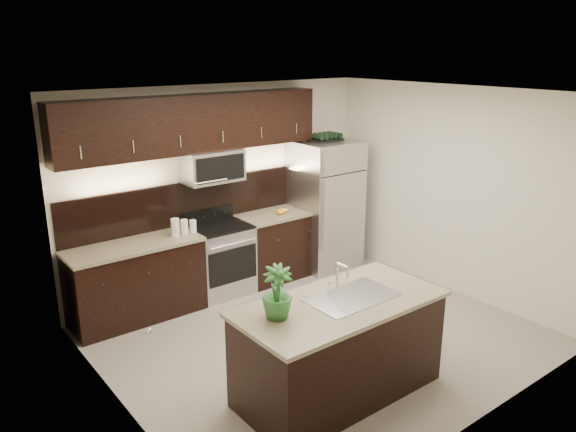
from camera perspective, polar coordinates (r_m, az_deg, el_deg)
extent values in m
plane|color=gray|center=(6.53, 3.07, -12.05)|extent=(4.50, 4.50, 0.00)
cube|color=beige|center=(7.56, -6.73, 2.95)|extent=(4.50, 0.02, 2.70)
cube|color=beige|center=(4.77, 19.33, -6.39)|extent=(4.50, 0.02, 2.70)
cube|color=beige|center=(4.90, -17.12, -5.52)|extent=(0.02, 4.00, 2.70)
cube|color=beige|center=(7.61, 16.19, 2.49)|extent=(0.02, 4.00, 2.70)
cube|color=white|center=(5.73, 3.50, 12.30)|extent=(4.50, 4.00, 0.02)
cube|color=silver|center=(4.38, -12.58, -12.89)|extent=(0.04, 0.80, 2.02)
sphere|color=silver|center=(4.66, -13.97, -11.25)|extent=(0.06, 0.06, 0.06)
cube|color=black|center=(5.48, -20.11, -0.10)|extent=(0.01, 0.32, 0.46)
cube|color=white|center=(5.48, -20.08, -0.10)|extent=(0.00, 0.24, 0.36)
cube|color=black|center=(6.98, -15.15, -6.55)|extent=(1.57, 0.62, 0.90)
cube|color=black|center=(7.95, -0.96, -3.01)|extent=(1.16, 0.62, 0.90)
cube|color=#B2B2B7|center=(7.45, -6.89, -4.53)|extent=(0.76, 0.62, 0.90)
cube|color=black|center=(7.30, -7.02, -1.12)|extent=(0.76, 0.60, 0.03)
cube|color=tan|center=(6.81, -15.45, -2.91)|extent=(1.59, 0.65, 0.04)
cube|color=tan|center=(7.80, -0.98, 0.24)|extent=(1.18, 0.65, 0.04)
cube|color=black|center=(7.36, -9.66, 1.40)|extent=(3.49, 0.02, 0.56)
cube|color=#B2B2B7|center=(7.19, -7.70, 5.06)|extent=(0.76, 0.40, 0.40)
cube|color=black|center=(7.03, -9.48, 9.26)|extent=(3.49, 0.33, 0.70)
cube|color=black|center=(5.38, 5.18, -13.36)|extent=(1.90, 0.90, 0.90)
cube|color=tan|center=(5.16, 5.32, -8.85)|extent=(1.96, 0.96, 0.04)
cube|color=silver|center=(5.25, 6.54, -8.14)|extent=(0.84, 0.50, 0.01)
cylinder|color=silver|center=(5.34, 5.00, -6.29)|extent=(0.03, 0.03, 0.24)
cylinder|color=silver|center=(5.23, 5.56, -5.02)|extent=(0.02, 0.14, 0.02)
cylinder|color=silver|center=(5.21, 6.08, -5.75)|extent=(0.02, 0.02, 0.10)
cube|color=#B2B2B7|center=(8.24, 3.70, 1.22)|extent=(0.90, 0.81, 1.87)
cube|color=black|center=(8.03, 3.82, 7.76)|extent=(0.46, 0.29, 0.03)
cylinder|color=black|center=(7.91, 2.87, 8.02)|extent=(0.08, 0.26, 0.08)
cylinder|color=black|center=(7.97, 3.35, 8.08)|extent=(0.08, 0.26, 0.08)
cylinder|color=black|center=(8.02, 3.83, 8.13)|extent=(0.08, 0.26, 0.08)
cylinder|color=black|center=(8.08, 4.30, 8.19)|extent=(0.08, 0.26, 0.08)
cylinder|color=black|center=(8.14, 4.77, 8.24)|extent=(0.08, 0.26, 0.08)
imported|color=#2B6428|center=(4.75, -1.11, -7.77)|extent=(0.34, 0.34, 0.46)
cylinder|color=silver|center=(6.93, -11.38, -1.15)|extent=(0.10, 0.10, 0.22)
cylinder|color=silver|center=(6.98, -10.50, -1.11)|extent=(0.09, 0.09, 0.18)
cylinder|color=silver|center=(7.04, -9.63, -1.03)|extent=(0.08, 0.08, 0.16)
cylinder|color=silver|center=(8.00, 1.87, 1.64)|extent=(0.11, 0.11, 0.22)
cylinder|color=silver|center=(7.97, 1.88, 2.48)|extent=(0.12, 0.12, 0.02)
cylinder|color=silver|center=(7.96, 1.88, 2.87)|extent=(0.01, 0.01, 0.09)
ellipsoid|color=gold|center=(7.70, -0.92, 0.41)|extent=(0.24, 0.22, 0.06)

